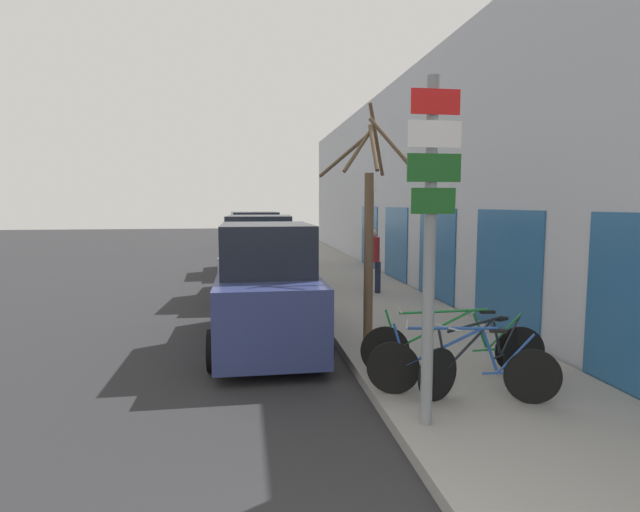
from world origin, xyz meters
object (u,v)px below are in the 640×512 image
object	(u,v)px
street_tree	(368,233)
bicycle_0	(461,368)
bicycle_1	(481,358)
bicycle_2	(452,347)
signpost	(430,239)
pedestrian_near	(372,256)
parked_car_0	(266,291)
parked_car_1	(260,260)
parked_car_2	(254,245)

from	to	relation	value
street_tree	bicycle_0	bearing A→B (deg)	-78.50
bicycle_1	bicycle_2	bearing A→B (deg)	-5.14
signpost	pedestrian_near	bearing A→B (deg)	79.51
bicycle_0	parked_car_0	bearing A→B (deg)	54.14
signpost	parked_car_1	bearing A→B (deg)	99.69
parked_car_1	pedestrian_near	world-z (taller)	parked_car_1
parked_car_1	street_tree	size ratio (longest dim) A/B	1.04
bicycle_2	bicycle_0	bearing A→B (deg)	172.40
signpost	street_tree	xyz separation A→B (m)	(0.15, 3.23, -0.12)
parked_car_2	bicycle_2	bearing A→B (deg)	-82.17
parked_car_0	parked_car_1	xyz separation A→B (m)	(0.06, 4.95, -0.00)
street_tree	bicycle_2	bearing A→B (deg)	-66.32
bicycle_0	parked_car_1	distance (m)	8.51
bicycle_1	street_tree	world-z (taller)	street_tree
bicycle_1	parked_car_0	world-z (taller)	parked_car_0
bicycle_0	bicycle_1	bearing A→B (deg)	-31.56
parked_car_1	street_tree	xyz separation A→B (m)	(1.66, -5.60, 1.06)
bicycle_0	bicycle_2	size ratio (longest dim) A/B	0.86
parked_car_0	signpost	bearing A→B (deg)	-67.74
parked_car_0	pedestrian_near	bearing A→B (deg)	53.96
signpost	parked_car_2	distance (m)	14.04
bicycle_0	parked_car_1	xyz separation A→B (m)	(-2.19, 8.21, 0.46)
bicycle_0	signpost	bearing A→B (deg)	151.86
parked_car_0	street_tree	bearing A→B (deg)	-20.43
signpost	parked_car_0	world-z (taller)	signpost
signpost	bicycle_2	bearing A→B (deg)	57.42
bicycle_0	bicycle_2	xyz separation A→B (m)	(0.25, 0.84, 0.01)
pedestrian_near	street_tree	bearing A→B (deg)	92.35
parked_car_0	parked_car_2	distance (m)	10.02
bicycle_1	parked_car_1	size ratio (longest dim) A/B	0.49
parked_car_2	pedestrian_near	world-z (taller)	parked_car_2
signpost	bicycle_1	size ratio (longest dim) A/B	1.78
bicycle_2	pedestrian_near	bearing A→B (deg)	4.11
signpost	parked_car_1	size ratio (longest dim) A/B	0.87
parked_car_0	street_tree	size ratio (longest dim) A/B	1.06
parked_car_1	pedestrian_near	size ratio (longest dim) A/B	2.45
bicycle_2	street_tree	size ratio (longest dim) A/B	0.63
signpost	bicycle_0	world-z (taller)	signpost
parked_car_2	parked_car_1	bearing A→B (deg)	-92.85
bicycle_1	parked_car_2	size ratio (longest dim) A/B	0.49
parked_car_2	street_tree	world-z (taller)	street_tree
bicycle_0	street_tree	xyz separation A→B (m)	(-0.53, 2.62, 1.52)
parked_car_1	parked_car_0	bearing A→B (deg)	-87.11
signpost	bicycle_2	size ratio (longest dim) A/B	1.45
parked_car_2	street_tree	bearing A→B (deg)	-84.38
bicycle_1	street_tree	bearing A→B (deg)	-2.87
bicycle_0	parked_car_0	world-z (taller)	parked_car_0
bicycle_1	bicycle_2	world-z (taller)	bicycle_2
bicycle_2	parked_car_1	xyz separation A→B (m)	(-2.44, 7.38, 0.45)
signpost	parked_car_0	size ratio (longest dim) A/B	0.86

